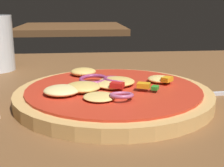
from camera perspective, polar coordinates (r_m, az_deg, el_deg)
dining_table at (r=0.44m, az=5.06°, el=-5.04°), size 1.24×0.85×0.04m
pizza at (r=0.42m, az=0.04°, el=-1.87°), size 0.27×0.27×0.03m
fork at (r=0.48m, az=20.20°, el=-1.75°), size 0.19×0.03×0.01m
background_table at (r=1.90m, az=-7.66°, el=10.29°), size 0.63×0.64×0.04m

